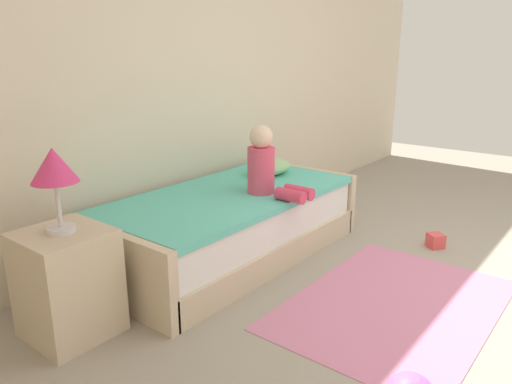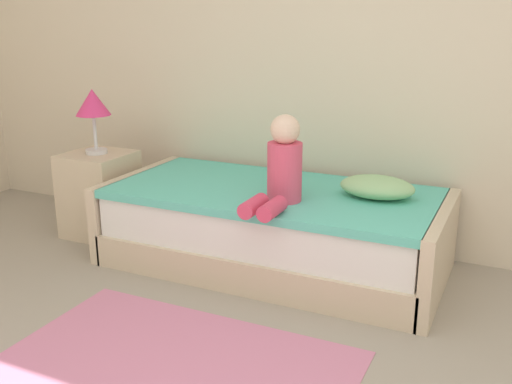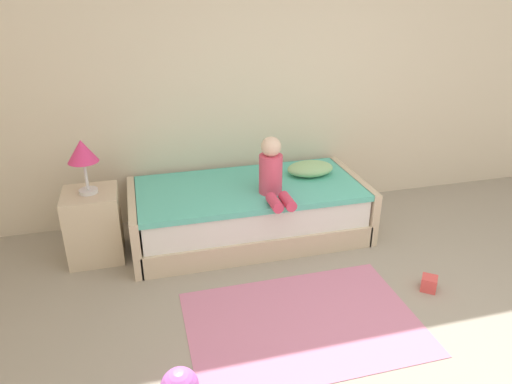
% 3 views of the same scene
% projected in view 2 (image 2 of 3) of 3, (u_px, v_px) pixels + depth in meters
% --- Properties ---
extents(wall_rear, '(7.20, 0.10, 2.90)m').
position_uv_depth(wall_rear, '(413.00, 29.00, 3.61)').
color(wall_rear, beige).
rests_on(wall_rear, ground).
extents(bed, '(2.11, 1.00, 0.50)m').
position_uv_depth(bed, '(273.00, 228.00, 3.71)').
color(bed, beige).
rests_on(bed, ground).
extents(nightstand, '(0.44, 0.44, 0.60)m').
position_uv_depth(nightstand, '(100.00, 194.00, 4.23)').
color(nightstand, beige).
rests_on(nightstand, ground).
extents(table_lamp, '(0.24, 0.24, 0.45)m').
position_uv_depth(table_lamp, '(93.00, 106.00, 4.05)').
color(table_lamp, silver).
rests_on(table_lamp, nightstand).
extents(child_figure, '(0.20, 0.51, 0.50)m').
position_uv_depth(child_figure, '(281.00, 168.00, 3.32)').
color(child_figure, '#E04C6B').
rests_on(child_figure, bed).
extents(pillow, '(0.44, 0.30, 0.13)m').
position_uv_depth(pillow, '(377.00, 187.00, 3.45)').
color(pillow, '#99CC8C').
rests_on(pillow, bed).
extents(area_rug, '(1.60, 1.10, 0.01)m').
position_uv_depth(area_rug, '(168.00, 372.00, 2.63)').
color(area_rug, pink).
rests_on(area_rug, ground).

